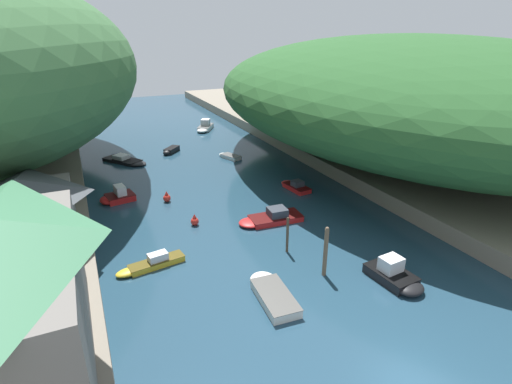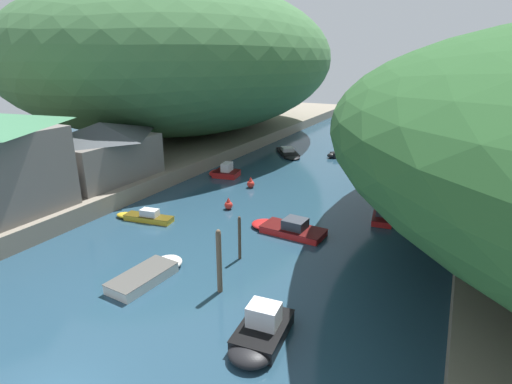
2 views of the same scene
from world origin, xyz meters
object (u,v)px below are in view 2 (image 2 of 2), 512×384
(right_bank_cottage, at_px, (510,153))
(boat_red_skiff, at_px, (150,273))
(boat_near_quay, at_px, (382,172))
(boat_small_dinghy, at_px, (224,172))
(boat_moored_right, at_px, (289,153))
(boat_mid_channel, at_px, (260,333))
(channel_buoy_near, at_px, (251,184))
(channel_buoy_far, at_px, (229,205))
(boat_yellow_tender, at_px, (287,228))
(boat_far_upstream, at_px, (383,215))
(boat_open_rowboat, at_px, (144,217))
(person_on_quay, at_px, (78,186))
(boat_cabin_cruiser, at_px, (338,155))
(boathouse_shed, at_px, (103,150))
(boat_white_cruiser, at_px, (416,144))
(person_by_boathouse, at_px, (146,166))

(right_bank_cottage, xyz_separation_m, boat_red_skiff, (-19.72, -28.35, -3.50))
(boat_near_quay, bearing_deg, boat_small_dinghy, -171.81)
(boat_moored_right, height_order, boat_mid_channel, boat_mid_channel)
(channel_buoy_near, relative_size, channel_buoy_far, 1.06)
(boat_moored_right, relative_size, channel_buoy_far, 6.02)
(boat_yellow_tender, xyz_separation_m, channel_buoy_near, (-7.41, 8.28, 0.07))
(boat_far_upstream, xyz_separation_m, boat_open_rowboat, (-17.11, -9.08, -0.03))
(person_on_quay, bearing_deg, boat_near_quay, -40.28)
(boat_near_quay, xyz_separation_m, boat_red_skiff, (-8.11, -29.04, 0.08))
(boat_near_quay, height_order, boat_cabin_cruiser, boat_cabin_cruiser)
(boat_near_quay, height_order, boat_mid_channel, boat_mid_channel)
(boathouse_shed, distance_m, boat_moored_right, 24.84)
(boat_red_skiff, distance_m, person_on_quay, 13.21)
(boat_white_cruiser, bearing_deg, boat_cabin_cruiser, 83.10)
(right_bank_cottage, relative_size, channel_buoy_near, 4.78)
(person_by_boathouse, bearing_deg, boat_cabin_cruiser, -31.02)
(boat_far_upstream, bearing_deg, boat_red_skiff, -131.13)
(boat_moored_right, height_order, channel_buoy_far, channel_buoy_far)
(channel_buoy_near, bearing_deg, channel_buoy_far, -80.07)
(boat_far_upstream, xyz_separation_m, boat_mid_channel, (-2.26, -17.83, 0.17))
(boat_small_dinghy, bearing_deg, channel_buoy_far, -155.71)
(boat_far_upstream, bearing_deg, boat_open_rowboat, -159.08)
(right_bank_cottage, height_order, boat_white_cruiser, right_bank_cottage)
(boat_cabin_cruiser, height_order, person_on_quay, person_on_quay)
(person_on_quay, bearing_deg, boat_yellow_tender, -75.17)
(boathouse_shed, height_order, boat_mid_channel, boathouse_shed)
(boat_small_dinghy, height_order, boat_cabin_cruiser, boat_small_dinghy)
(boat_far_upstream, height_order, boat_cabin_cruiser, boat_far_upstream)
(boat_moored_right, bearing_deg, boathouse_shed, 31.85)
(boat_near_quay, distance_m, person_on_quay, 31.24)
(boat_near_quay, distance_m, boat_cabin_cruiser, 8.53)
(boat_near_quay, xyz_separation_m, boat_mid_channel, (0.25, -31.18, 0.28))
(boat_yellow_tender, bearing_deg, boat_far_upstream, -40.76)
(boat_red_skiff, xyz_separation_m, boat_cabin_cruiser, (1.49, 34.41, 0.04))
(boat_open_rowboat, bearing_deg, channel_buoy_far, -51.84)
(boat_far_upstream, relative_size, boat_cabin_cruiser, 1.32)
(boat_cabin_cruiser, relative_size, boat_mid_channel, 0.73)
(right_bank_cottage, relative_size, boat_white_cruiser, 0.97)
(boathouse_shed, bearing_deg, channel_buoy_near, 35.01)
(boat_cabin_cruiser, bearing_deg, person_on_quay, 107.79)
(channel_buoy_far, bearing_deg, boat_yellow_tender, -18.78)
(right_bank_cottage, xyz_separation_m, boat_mid_channel, (-11.36, -30.49, -3.30))
(boat_white_cruiser, bearing_deg, boat_near_quay, 114.54)
(boat_far_upstream, bearing_deg, boat_near_quay, 93.61)
(boat_near_quay, distance_m, boat_mid_channel, 31.18)
(boat_yellow_tender, bearing_deg, channel_buoy_near, 45.62)
(boat_open_rowboat, distance_m, channel_buoy_near, 11.95)
(boat_small_dinghy, xyz_separation_m, boat_mid_channel, (15.60, -22.32, 0.04))
(boat_red_skiff, height_order, person_by_boathouse, person_by_boathouse)
(boathouse_shed, relative_size, person_by_boathouse, 6.15)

